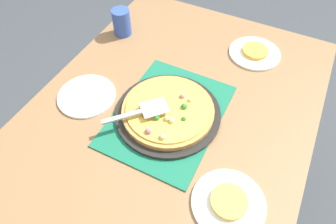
{
  "coord_description": "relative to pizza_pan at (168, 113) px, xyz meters",
  "views": [
    {
      "loc": [
        0.6,
        0.3,
        1.61
      ],
      "look_at": [
        0.0,
        0.0,
        0.77
      ],
      "focal_mm": 32.09,
      "sensor_mm": 36.0,
      "label": 1
    }
  ],
  "objects": [
    {
      "name": "dining_table",
      "position": [
        0.0,
        0.0,
        -0.12
      ],
      "size": [
        1.4,
        1.0,
        0.75
      ],
      "color": "olive",
      "rests_on": "ground_plane"
    },
    {
      "name": "placemat",
      "position": [
        0.0,
        0.0,
        -0.01
      ],
      "size": [
        0.48,
        0.36,
        0.01
      ],
      "primitive_type": "cube",
      "color": "#196B4C",
      "rests_on": "dining_table"
    },
    {
      "name": "cup_far",
      "position": [
        -0.34,
        -0.4,
        0.05
      ],
      "size": [
        0.08,
        0.08,
        0.12
      ],
      "primitive_type": "cylinder",
      "color": "#3351AD",
      "rests_on": "dining_table"
    },
    {
      "name": "plate_near_left",
      "position": [
        -0.47,
        0.18,
        -0.01
      ],
      "size": [
        0.22,
        0.22,
        0.01
      ],
      "primitive_type": "cylinder",
      "color": "white",
      "rests_on": "dining_table"
    },
    {
      "name": "pizza_pan",
      "position": [
        0.0,
        0.0,
        0.0
      ],
      "size": [
        0.38,
        0.38,
        0.01
      ],
      "primitive_type": "cylinder",
      "color": "black",
      "rests_on": "placemat"
    },
    {
      "name": "plate_side",
      "position": [
        0.06,
        -0.32,
        -0.01
      ],
      "size": [
        0.22,
        0.22,
        0.01
      ],
      "primitive_type": "cylinder",
      "color": "white",
      "rests_on": "dining_table"
    },
    {
      "name": "pizza",
      "position": [
        0.0,
        0.0,
        0.02
      ],
      "size": [
        0.33,
        0.33,
        0.04
      ],
      "color": "#B78442",
      "rests_on": "pizza_pan"
    },
    {
      "name": "plate_far_right",
      "position": [
        0.22,
        0.31,
        -0.01
      ],
      "size": [
        0.22,
        0.22,
        0.01
      ],
      "primitive_type": "cylinder",
      "color": "white",
      "rests_on": "dining_table"
    },
    {
      "name": "ground_plane",
      "position": [
        0.0,
        0.0,
        -0.76
      ],
      "size": [
        8.0,
        8.0,
        0.0
      ],
      "primitive_type": "plane",
      "color": "#3D4247"
    },
    {
      "name": "served_slice_right",
      "position": [
        0.22,
        0.31,
        0.01
      ],
      "size": [
        0.11,
        0.11,
        0.02
      ],
      "primitive_type": "cylinder",
      "color": "#EAB747",
      "rests_on": "plate_far_right"
    },
    {
      "name": "served_slice_left",
      "position": [
        -0.47,
        0.18,
        0.01
      ],
      "size": [
        0.11,
        0.11,
        0.02
      ],
      "primitive_type": "cylinder",
      "color": "gold",
      "rests_on": "plate_near_left"
    },
    {
      "name": "pizza_server",
      "position": [
        0.07,
        -0.07,
        0.05
      ],
      "size": [
        0.2,
        0.19,
        0.01
      ],
      "color": "silver",
      "rests_on": "pizza"
    }
  ]
}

